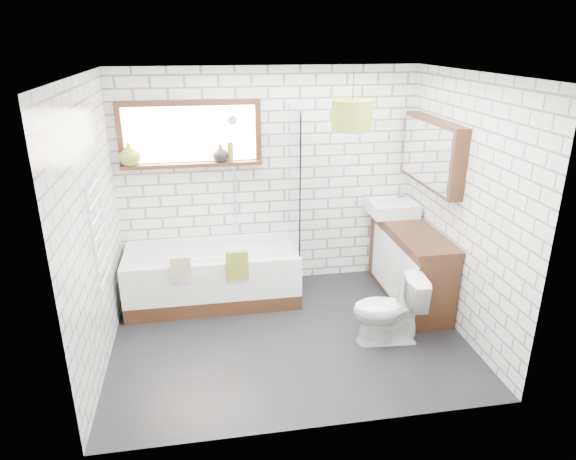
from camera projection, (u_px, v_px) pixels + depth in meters
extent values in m
cube|color=black|center=(288.00, 336.00, 5.11)|extent=(3.40, 2.60, 0.01)
cube|color=white|center=(289.00, 73.00, 4.22)|extent=(3.40, 2.60, 0.01)
cube|color=white|center=(269.00, 180.00, 5.86)|extent=(3.40, 0.01, 2.50)
cube|color=white|center=(321.00, 280.00, 3.46)|extent=(3.40, 0.01, 2.50)
cube|color=white|center=(93.00, 228.00, 4.39)|extent=(0.01, 2.60, 2.50)
cube|color=white|center=(463.00, 207.00, 4.93)|extent=(0.01, 2.60, 2.50)
cube|color=black|center=(190.00, 135.00, 5.49)|extent=(1.52, 0.16, 0.68)
cube|color=white|center=(99.00, 233.00, 4.42)|extent=(0.06, 0.52, 1.00)
cube|color=black|center=(432.00, 153.00, 5.33)|extent=(0.16, 1.20, 0.70)
cylinder|color=silver|center=(234.00, 174.00, 5.72)|extent=(0.02, 0.02, 1.30)
cube|color=white|center=(213.00, 275.00, 5.71)|extent=(1.87, 0.82, 0.60)
cube|color=white|center=(294.00, 179.00, 5.48)|extent=(0.02, 0.72, 1.50)
cube|color=olive|center=(237.00, 265.00, 5.27)|extent=(0.23, 0.06, 0.31)
cube|color=tan|center=(181.00, 269.00, 5.18)|extent=(0.20, 0.05, 0.27)
cube|color=black|center=(410.00, 264.00, 5.70)|extent=(0.48, 1.48, 0.84)
cube|color=white|center=(392.00, 208.00, 5.95)|extent=(0.53, 0.46, 0.15)
cylinder|color=silver|center=(406.00, 202.00, 5.95)|extent=(0.04, 0.04, 0.17)
imported|color=white|center=(388.00, 310.00, 4.89)|extent=(0.44, 0.70, 0.69)
imported|color=olive|center=(129.00, 156.00, 5.43)|extent=(0.27, 0.27, 0.24)
imported|color=black|center=(221.00, 155.00, 5.59)|extent=(0.21, 0.21, 0.19)
cylinder|color=olive|center=(231.00, 154.00, 5.61)|extent=(0.09, 0.09, 0.21)
cylinder|color=olive|center=(352.00, 115.00, 4.76)|extent=(0.38, 0.38, 0.28)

